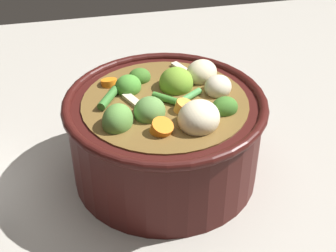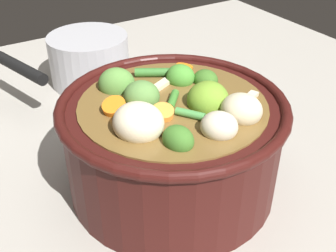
% 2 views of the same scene
% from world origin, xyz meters
% --- Properties ---
extents(ground_plane, '(1.10, 1.10, 0.00)m').
position_xyz_m(ground_plane, '(0.00, 0.00, 0.00)').
color(ground_plane, '#9E998E').
extents(cooking_pot, '(0.25, 0.25, 0.14)m').
position_xyz_m(cooking_pot, '(-0.00, 0.00, 0.06)').
color(cooking_pot, '#38110F').
rests_on(cooking_pot, ground_plane).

